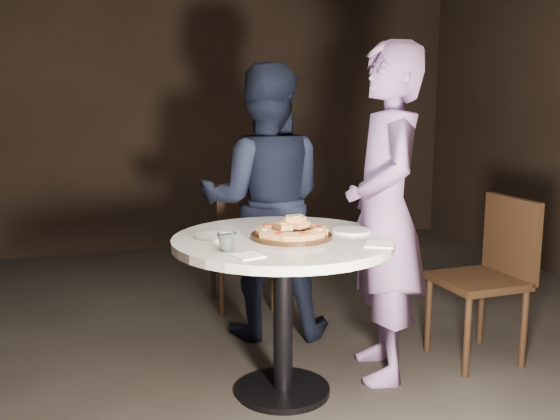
% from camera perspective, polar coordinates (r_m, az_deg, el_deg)
% --- Properties ---
extents(floor, '(7.00, 7.00, 0.00)m').
position_cam_1_polar(floor, '(3.38, 0.39, -16.77)').
color(floor, black).
rests_on(floor, ground).
extents(table, '(1.14, 1.14, 0.84)m').
position_cam_1_polar(table, '(3.18, 0.28, -5.24)').
color(table, black).
rests_on(table, ground).
extents(serving_board, '(0.49, 0.49, 0.02)m').
position_cam_1_polar(serving_board, '(3.13, 1.04, -2.38)').
color(serving_board, black).
rests_on(serving_board, table).
extents(focaccia_pile, '(0.37, 0.37, 0.10)m').
position_cam_1_polar(focaccia_pile, '(3.12, 1.07, -1.73)').
color(focaccia_pile, '#C1824A').
rests_on(focaccia_pile, serving_board).
extents(plate_left, '(0.22, 0.22, 0.01)m').
position_cam_1_polar(plate_left, '(3.16, -5.91, -2.37)').
color(plate_left, white).
rests_on(plate_left, table).
extents(plate_right, '(0.21, 0.21, 0.01)m').
position_cam_1_polar(plate_right, '(3.29, 6.55, -1.88)').
color(plate_right, white).
rests_on(plate_right, table).
extents(water_glass, '(0.11, 0.11, 0.08)m').
position_cam_1_polar(water_glass, '(2.86, -4.89, -2.92)').
color(water_glass, silver).
rests_on(water_glass, table).
extents(napkin_near, '(0.15, 0.15, 0.01)m').
position_cam_1_polar(napkin_near, '(2.77, -2.96, -4.19)').
color(napkin_near, white).
rests_on(napkin_near, table).
extents(napkin_far, '(0.19, 0.19, 0.01)m').
position_cam_1_polar(napkin_far, '(3.01, 9.14, -3.12)').
color(napkin_far, white).
rests_on(napkin_far, table).
extents(chair_far, '(0.47, 0.49, 0.95)m').
position_cam_1_polar(chair_far, '(4.51, -3.24, -2.42)').
color(chair_far, black).
rests_on(chair_far, ground).
extents(chair_right, '(0.48, 0.46, 0.96)m').
position_cam_1_polar(chair_right, '(3.88, 18.81, -4.95)').
color(chair_right, black).
rests_on(chair_right, ground).
extents(diner_navy, '(1.00, 0.88, 1.75)m').
position_cam_1_polar(diner_navy, '(3.99, -1.44, 0.72)').
color(diner_navy, black).
rests_on(diner_navy, ground).
extents(diner_teal, '(0.59, 0.75, 1.83)m').
position_cam_1_polar(diner_teal, '(3.42, 9.59, -0.31)').
color(diner_teal, slate).
rests_on(diner_teal, ground).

